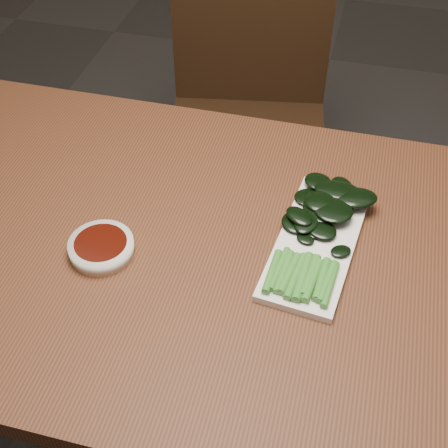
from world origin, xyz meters
TOP-DOWN VIEW (x-y plane):
  - ground at (0.00, 0.00)m, footprint 6.00×6.00m
  - table at (0.00, 0.00)m, footprint 1.40×0.80m
  - chair_far at (-0.15, 0.78)m, footprint 0.54×0.54m
  - sauce_bowl at (-0.22, -0.06)m, footprint 0.11×0.11m
  - serving_plate at (0.14, 0.05)m, footprint 0.17×0.33m
  - gai_lan at (0.14, 0.08)m, footprint 0.18×0.33m

SIDE VIEW (x-z plane):
  - ground at x=0.00m, z-range 0.00..0.00m
  - chair_far at x=-0.15m, z-range 0.04..0.93m
  - table at x=0.00m, z-range 0.30..1.05m
  - serving_plate at x=0.14m, z-range 0.75..0.76m
  - sauce_bowl at x=-0.22m, z-range 0.75..0.78m
  - gai_lan at x=0.14m, z-range 0.76..0.79m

